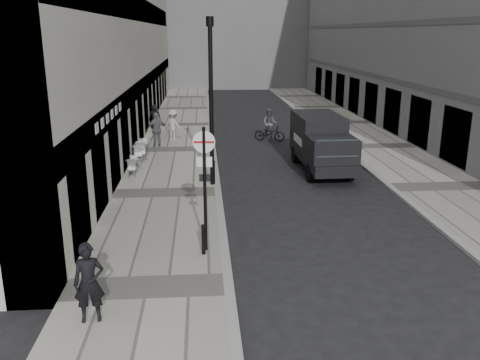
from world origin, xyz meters
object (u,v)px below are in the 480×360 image
object	(u,v)px
sign_post	(205,173)
walking_man	(89,283)
cyclist	(270,129)
lamppost	(211,95)
panel_van	(321,140)

from	to	relation	value
sign_post	walking_man	bearing A→B (deg)	-119.17
walking_man	sign_post	xyz separation A→B (m)	(2.49, 3.51, 1.39)
walking_man	cyclist	size ratio (longest dim) A/B	0.93
lamppost	cyclist	world-z (taller)	lamppost
panel_van	cyclist	world-z (taller)	panel_van
panel_van	walking_man	bearing A→B (deg)	-123.34
sign_post	panel_van	bearing A→B (deg)	65.14
sign_post	lamppost	bearing A→B (deg)	93.28
walking_man	cyclist	world-z (taller)	cyclist
cyclist	sign_post	bearing A→B (deg)	-84.68
sign_post	lamppost	xyz separation A→B (m)	(0.33, 6.52, 1.37)
sign_post	cyclist	distance (m)	16.02
walking_man	panel_van	world-z (taller)	panel_van
walking_man	cyclist	bearing A→B (deg)	62.59
walking_man	panel_van	bearing A→B (deg)	48.79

